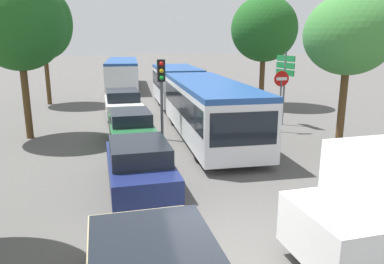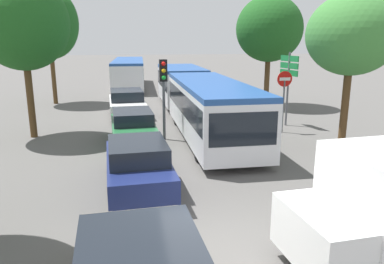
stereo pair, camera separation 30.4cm
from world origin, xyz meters
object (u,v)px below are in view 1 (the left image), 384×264
Objects in this scene: no_entry_sign at (281,92)px; tree_right_mid at (264,29)px; articulated_bus at (192,94)px; tree_left_far at (43,25)px; city_bus_rear at (123,71)px; direction_sign_post at (285,74)px; tree_right_near at (347,37)px; tree_left_mid at (18,26)px; queued_car_navy at (139,165)px; traffic_light at (161,82)px; queued_car_green at (131,127)px; queued_car_white at (123,103)px.

no_entry_sign is 0.41× the size of tree_right_mid.
articulated_bus is 2.22× the size of tree_left_far.
city_bus_rear is 18.52m from direction_sign_post.
articulated_bus is at bearing 126.46° from tree_right_near.
direction_sign_post is 6.03m from tree_right_mid.
direction_sign_post is at bearing -100.14° from tree_right_mid.
tree_left_mid is at bearing -95.23° from no_entry_sign.
articulated_bus is at bearing -130.70° from no_entry_sign.
tree_right_near is at bearing -75.37° from queued_car_navy.
tree_left_far is at bearing 150.41° from city_bus_rear.
traffic_light reaches higher than articulated_bus.
queued_car_green is 0.54× the size of tree_left_far.
direction_sign_post is at bearing 68.43° from articulated_bus.
city_bus_rear is at bearing -167.74° from articulated_bus.
tree_right_near is (12.21, -4.17, -0.46)m from tree_left_mid.
direction_sign_post reaches higher than city_bus_rear.
queued_car_navy is 0.56× the size of tree_left_far.
direction_sign_post is (6.27, 1.75, 0.07)m from traffic_light.
tree_left_mid is at bearing 129.50° from queued_car_white.
tree_left_far is at bearing -130.58° from articulated_bus.
articulated_bus is 8.57m from tree_left_mid.
queued_car_white is 1.58× the size of no_entry_sign.
city_bus_rear is 3.36× the size of traffic_light.
queued_car_green is 0.70× the size of tree_right_near.
queued_car_navy is at bearing -20.61° from articulated_bus.
queued_car_white is 6.85m from tree_left_mid.
queued_car_navy is 1.48× the size of no_entry_sign.
queued_car_white is 0.65× the size of tree_right_mid.
queued_car_white is at bearing -166.83° from tree_right_mid.
tree_left_far is 18.46m from tree_right_near.
tree_right_near is at bearing -157.90° from city_bus_rear.
tree_right_near is (6.53, -2.76, 1.78)m from traffic_light.
tree_right_near reaches higher than traffic_light.
queued_car_white is (-0.34, 10.47, 0.05)m from queued_car_navy.
articulated_bus is 2.85× the size of tree_right_near.
tree_right_near is (0.26, -4.51, 1.71)m from direction_sign_post.
tree_right_mid is at bearing -111.77° from direction_sign_post.
tree_left_mid reaches higher than queued_car_white.
tree_right_mid is (5.29, 3.84, 3.38)m from articulated_bus.
city_bus_rear is (-3.39, 15.13, -0.01)m from articulated_bus.
traffic_light is 0.58× the size of tree_right_near.
tree_right_mid is at bearing 165.65° from no_entry_sign.
no_entry_sign is 0.38× the size of tree_left_far.
city_bus_rear is 2.74× the size of queued_car_navy.
articulated_bus reaches higher than queued_car_green.
city_bus_rear reaches higher than queued_car_green.
city_bus_rear is 18.64m from traffic_light.
tree_left_mid is (-4.35, 1.75, 4.04)m from queued_car_green.
tree_right_near reaches higher than queued_car_white.
tree_left_mid is at bearing -155.64° from tree_right_mid.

